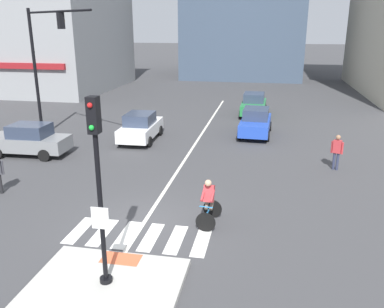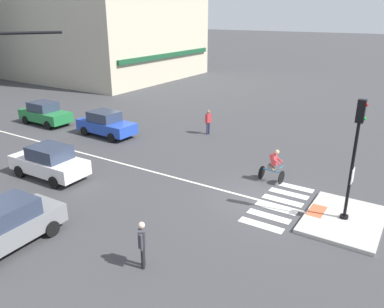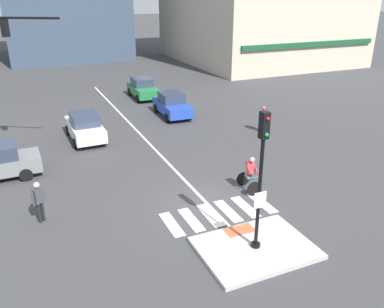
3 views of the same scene
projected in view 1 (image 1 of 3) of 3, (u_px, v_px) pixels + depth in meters
ground_plane at (146, 225)px, 13.46m from camera, size 300.00×300.00×0.00m
traffic_island at (106, 284)px, 10.27m from camera, size 3.85×2.84×0.15m
tactile_pad_front at (121, 259)px, 11.24m from camera, size 1.10×0.60×0.01m
signal_pole at (98, 177)px, 9.37m from camera, size 0.44×0.38×4.76m
crosswalk_stripe_a at (79, 230)px, 13.13m from camera, size 0.44×1.80×0.01m
crosswalk_stripe_b at (103, 232)px, 12.99m from camera, size 0.44×1.80×0.01m
crosswalk_stripe_c at (127, 235)px, 12.84m from camera, size 0.44×1.80×0.01m
crosswalk_stripe_d at (151, 237)px, 12.70m from camera, size 0.44×1.80×0.01m
crosswalk_stripe_e at (176, 239)px, 12.56m from camera, size 0.44×1.80×0.01m
crosswalk_stripe_f at (202, 242)px, 12.41m from camera, size 0.44×1.80×0.01m
lane_centre_line at (195, 143)px, 22.84m from camera, size 0.14×28.00×0.01m
traffic_light_mast at (43, 55)px, 22.20m from camera, size 5.26×3.31×7.34m
building_corner_left at (246, 24)px, 54.44m from camera, size 15.15×19.15×13.18m
building_corner_right at (22, 16)px, 41.53m from camera, size 19.42×15.92×14.72m
car_white_westbound_far at (141, 127)px, 23.20m from camera, size 1.92×4.14×1.64m
car_green_eastbound_distant at (254, 104)px, 29.88m from camera, size 1.90×4.13×1.64m
car_grey_cross_left at (29, 140)px, 20.56m from camera, size 4.15×1.94×1.64m
car_blue_eastbound_far at (256, 122)px, 24.38m from camera, size 1.96×4.16×1.64m
cyclist at (209, 201)px, 13.21m from camera, size 0.74×1.14×1.68m
pedestrian_waiting_far_side at (337, 149)px, 18.38m from camera, size 0.52×0.33×1.67m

